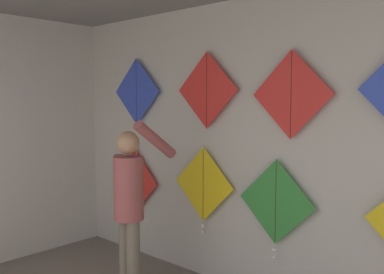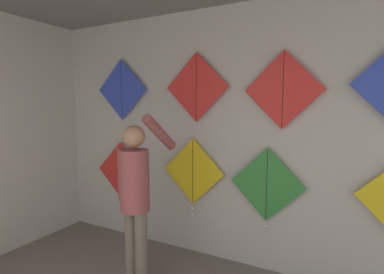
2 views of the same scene
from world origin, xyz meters
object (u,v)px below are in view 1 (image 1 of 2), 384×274
kite_2 (276,204)px  kite_4 (137,92)px  kite_0 (135,181)px  shopkeeper (130,200)px  kite_1 (203,186)px  kite_6 (291,95)px  kite_5 (207,90)px

kite_2 → kite_4: (-1.89, 0.00, 1.02)m
kite_0 → kite_2: 1.93m
shopkeeper → kite_0: 1.22m
kite_1 → kite_6: (0.98, 0.00, 0.93)m
kite_1 → kite_2: (0.85, 0.00, -0.04)m
shopkeeper → kite_4: 1.55m
kite_2 → kite_4: size_ratio=1.18×
shopkeeper → kite_6: (1.16, 0.82, 0.95)m
kite_0 → kite_4: size_ratio=1.00×
kite_0 → kite_2: kite_2 is taller
kite_1 → shopkeeper: bearing=-101.9°
kite_4 → kite_6: bearing=0.0°
kite_0 → kite_1: size_ratio=0.85×
kite_2 → kite_4: kite_4 is taller
kite_0 → kite_2: size_ratio=0.85×
kite_0 → kite_6: size_ratio=1.00×
kite_5 → shopkeeper: bearing=-104.7°
kite_4 → kite_6: 2.02m
kite_4 → shopkeeper: bearing=-43.8°
kite_2 → kite_5: 1.30m
kite_0 → kite_5: size_ratio=1.00×
shopkeeper → kite_4: size_ratio=2.18×
kite_0 → kite_6: kite_6 is taller
kite_1 → kite_4: size_ratio=1.18×
shopkeeper → kite_4: bearing=145.0°
kite_4 → kite_1: bearing=-0.0°
shopkeeper → kite_5: (0.22, 0.82, 1.00)m
shopkeeper → kite_5: size_ratio=2.18×
kite_1 → kite_4: 1.42m
kite_5 → kite_6: 0.94m
kite_0 → kite_2: (1.93, -0.00, 0.04)m
kite_2 → kite_6: size_ratio=1.18×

